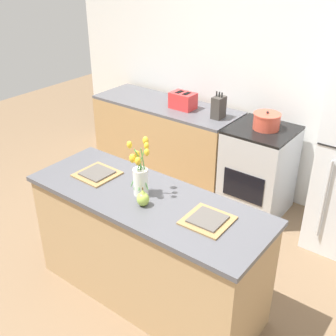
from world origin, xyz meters
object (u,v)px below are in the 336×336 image
object	(u,v)px
flower_vase	(140,175)
plate_setting_right	(208,220)
toaster	(183,100)
knife_block	(219,107)
plate_setting_left	(97,174)
pear_figurine	(143,198)
stove_range	(258,170)
cooking_pot	(267,121)

from	to	relation	value
flower_vase	plate_setting_right	xyz separation A→B (m)	(0.55, 0.01, -0.14)
plate_setting_right	toaster	world-z (taller)	toaster
plate_setting_right	flower_vase	bearing A→B (deg)	-179.41
plate_setting_right	knife_block	bearing A→B (deg)	119.30
flower_vase	plate_setting_left	xyz separation A→B (m)	(-0.44, 0.01, -0.14)
plate_setting_left	toaster	size ratio (longest dim) A/B	1.04
pear_figurine	flower_vase	bearing A→B (deg)	136.34
flower_vase	toaster	bearing A→B (deg)	116.03
pear_figurine	knife_block	distance (m)	1.73
knife_block	toaster	bearing A→B (deg)	178.33
pear_figurine	toaster	distance (m)	1.90
pear_figurine	stove_range	bearing A→B (deg)	88.39
stove_range	knife_block	size ratio (longest dim) A/B	3.33
stove_range	toaster	size ratio (longest dim) A/B	3.21
flower_vase	cooking_pot	distance (m)	1.62
plate_setting_right	toaster	xyz separation A→B (m)	(-1.32, 1.58, 0.07)
stove_range	knife_block	distance (m)	0.74
cooking_pot	flower_vase	bearing A→B (deg)	-96.18
cooking_pot	knife_block	size ratio (longest dim) A/B	0.95
cooking_pot	knife_block	bearing A→B (deg)	-175.72
pear_figurine	plate_setting_right	size ratio (longest dim) A/B	0.48
knife_block	plate_setting_left	bearing A→B (deg)	-94.02
toaster	pear_figurine	bearing A→B (deg)	-62.43
plate_setting_left	cooking_pot	world-z (taller)	cooking_pot
plate_setting_left	plate_setting_right	xyz separation A→B (m)	(0.99, 0.00, 0.00)
toaster	cooking_pot	world-z (taller)	cooking_pot
stove_range	plate_setting_left	xyz separation A→B (m)	(-0.59, -1.58, 0.46)
stove_range	plate_setting_right	size ratio (longest dim) A/B	3.08
flower_vase	knife_block	size ratio (longest dim) A/B	1.51
cooking_pot	pear_figurine	bearing A→B (deg)	-92.27
stove_range	flower_vase	xyz separation A→B (m)	(-0.15, -1.59, 0.60)
toaster	plate_setting_right	bearing A→B (deg)	-50.06
plate_setting_left	cooking_pot	xyz separation A→B (m)	(0.61, 1.60, 0.06)
stove_range	cooking_pot	world-z (taller)	cooking_pot
flower_vase	knife_block	distance (m)	1.61
plate_setting_right	cooking_pot	world-z (taller)	cooking_pot
toaster	plate_setting_left	bearing A→B (deg)	-78.08
stove_range	pear_figurine	bearing A→B (deg)	-91.61
plate_setting_right	toaster	distance (m)	2.06
cooking_pot	toaster	bearing A→B (deg)	-178.50
toaster	knife_block	xyz separation A→B (m)	(0.44, -0.01, 0.03)
cooking_pot	knife_block	xyz separation A→B (m)	(-0.50, -0.04, 0.03)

